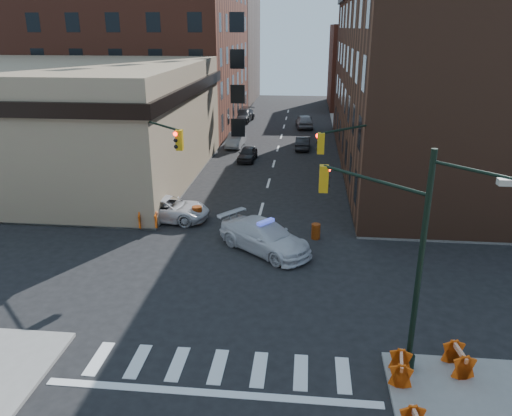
% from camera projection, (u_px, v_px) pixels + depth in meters
% --- Properties ---
extents(ground, '(140.00, 140.00, 0.00)m').
position_uv_depth(ground, '(242.00, 279.00, 24.48)').
color(ground, black).
rests_on(ground, ground).
extents(sidewalk_nw, '(34.00, 54.50, 0.15)m').
position_uv_depth(sidewalk_nw, '(81.00, 134.00, 57.31)').
color(sidewalk_nw, gray).
rests_on(sidewalk_nw, ground).
extents(sidewalk_ne, '(34.00, 54.50, 0.15)m').
position_uv_depth(sidewalk_ne, '(497.00, 143.00, 52.83)').
color(sidewalk_ne, gray).
rests_on(sidewalk_ne, ground).
extents(bank_building, '(22.00, 22.00, 9.00)m').
position_uv_depth(bank_building, '(59.00, 121.00, 40.02)').
color(bank_building, '#8A725A').
rests_on(bank_building, ground).
extents(apartment_block, '(25.00, 25.00, 24.00)m').
position_uv_depth(apartment_block, '(131.00, 24.00, 59.58)').
color(apartment_block, brown).
rests_on(apartment_block, ground).
extents(commercial_row_ne, '(14.00, 34.00, 14.00)m').
position_uv_depth(commercial_row_ne, '(430.00, 86.00, 41.85)').
color(commercial_row_ne, '#4D2D1E').
rests_on(commercial_row_ne, ground).
extents(filler_nw, '(20.00, 18.00, 16.00)m').
position_uv_depth(filler_nw, '(194.00, 51.00, 81.26)').
color(filler_nw, brown).
rests_on(filler_nw, ground).
extents(filler_ne, '(16.00, 16.00, 12.00)m').
position_uv_depth(filler_ne, '(383.00, 67.00, 75.28)').
color(filler_ne, brown).
rests_on(filler_ne, ground).
extents(signal_pole_se, '(5.40, 5.27, 8.00)m').
position_uv_depth(signal_pole_se, '(394.00, 244.00, 17.15)').
color(signal_pole_se, black).
rests_on(signal_pole_se, sidewalk_se).
extents(signal_pole_nw, '(3.58, 3.67, 8.00)m').
position_uv_depth(signal_pole_nw, '(152.00, 162.00, 28.56)').
color(signal_pole_nw, black).
rests_on(signal_pole_nw, sidewalk_nw).
extents(signal_pole_ne, '(3.67, 3.58, 8.00)m').
position_uv_depth(signal_pole_ne, '(359.00, 168.00, 27.43)').
color(signal_pole_ne, black).
rests_on(signal_pole_ne, sidewalk_ne).
extents(tree_ne_near, '(3.00, 3.00, 4.85)m').
position_uv_depth(tree_ne_near, '(357.00, 119.00, 46.86)').
color(tree_ne_near, black).
rests_on(tree_ne_near, sidewalk_ne).
extents(tree_ne_far, '(3.00, 3.00, 4.85)m').
position_uv_depth(tree_ne_far, '(350.00, 106.00, 54.34)').
color(tree_ne_far, black).
rests_on(tree_ne_far, sidewalk_ne).
extents(police_car, '(5.92, 5.44, 1.67)m').
position_uv_depth(police_car, '(265.00, 237.00, 27.28)').
color(police_car, silver).
rests_on(police_car, ground).
extents(pickup, '(5.60, 2.98, 1.50)m').
position_uv_depth(pickup, '(167.00, 209.00, 31.74)').
color(pickup, silver).
rests_on(pickup, ground).
extents(parked_car_wnear, '(1.72, 3.81, 1.27)m').
position_uv_depth(parked_car_wnear, '(248.00, 154.00, 45.92)').
color(parked_car_wnear, black).
rests_on(parked_car_wnear, ground).
extents(parked_car_wfar, '(1.69, 4.31, 1.40)m').
position_uv_depth(parked_car_wfar, '(236.00, 140.00, 51.24)').
color(parked_car_wfar, gray).
rests_on(parked_car_wfar, ground).
extents(parked_car_wdeep, '(2.84, 5.82, 1.63)m').
position_uv_depth(parked_car_wdeep, '(243.00, 116.00, 64.71)').
color(parked_car_wdeep, black).
rests_on(parked_car_wdeep, ground).
extents(parked_car_enear, '(1.48, 3.92, 1.28)m').
position_uv_depth(parked_car_enear, '(303.00, 143.00, 50.22)').
color(parked_car_enear, black).
rests_on(parked_car_enear, ground).
extents(parked_car_efar, '(2.37, 4.92, 1.62)m').
position_uv_depth(parked_car_efar, '(304.00, 121.00, 60.93)').
color(parked_car_efar, gray).
rests_on(parked_car_efar, ground).
extents(pedestrian_a, '(0.85, 0.77, 1.95)m').
position_uv_depth(pedestrian_a, '(149.00, 201.00, 31.96)').
color(pedestrian_a, black).
rests_on(pedestrian_a, sidewalk_nw).
extents(pedestrian_b, '(0.96, 0.85, 1.66)m').
position_uv_depth(pedestrian_b, '(135.00, 198.00, 33.04)').
color(pedestrian_b, black).
rests_on(pedestrian_b, sidewalk_nw).
extents(pedestrian_c, '(1.27, 1.00, 2.01)m').
position_uv_depth(pedestrian_c, '(78.00, 190.00, 33.94)').
color(pedestrian_c, black).
rests_on(pedestrian_c, sidewalk_nw).
extents(barrel_road, '(0.53, 0.53, 0.91)m').
position_uv_depth(barrel_road, '(316.00, 231.00, 28.96)').
color(barrel_road, '#BF6209').
rests_on(barrel_road, ground).
extents(barrel_bank, '(0.81, 0.81, 1.10)m').
position_uv_depth(barrel_bank, '(197.00, 215.00, 31.23)').
color(barrel_bank, '#D74D0A').
rests_on(barrel_bank, ground).
extents(barricade_se_a, '(0.77, 1.28, 0.91)m').
position_uv_depth(barricade_se_a, '(458.00, 360.00, 17.53)').
color(barricade_se_a, '#E95D0B').
rests_on(barricade_se_a, sidewalk_se).
extents(barricade_se_b, '(0.75, 1.24, 0.88)m').
position_uv_depth(barricade_se_b, '(400.00, 369.00, 17.11)').
color(barricade_se_b, '#DA570A').
rests_on(barricade_se_b, sidewalk_se).
extents(barricade_nw_a, '(1.38, 0.84, 0.97)m').
position_uv_depth(barricade_nw_a, '(148.00, 220.00, 30.23)').
color(barricade_nw_a, '#C45F09').
rests_on(barricade_nw_a, sidewalk_nw).
extents(barricade_nw_b, '(1.36, 0.75, 0.99)m').
position_uv_depth(barricade_nw_b, '(125.00, 210.00, 31.82)').
color(barricade_nw_b, red).
rests_on(barricade_nw_b, sidewalk_nw).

